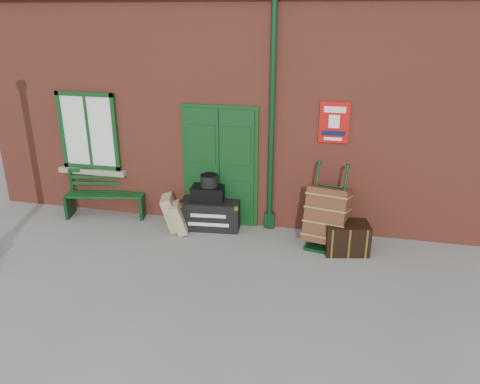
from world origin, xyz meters
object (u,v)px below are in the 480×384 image
(dark_trunk, at_px, (346,238))
(porter_trolley, at_px, (327,216))
(bench, at_px, (106,192))
(houdini_trunk, at_px, (211,213))

(dark_trunk, bearing_deg, porter_trolley, 139.46)
(bench, distance_m, dark_trunk, 4.68)
(houdini_trunk, xyz_separation_m, dark_trunk, (2.48, -0.45, -0.01))
(bench, bearing_deg, houdini_trunk, -12.96)
(porter_trolley, bearing_deg, houdini_trunk, -176.03)
(houdini_trunk, height_order, dark_trunk, houdini_trunk)
(bench, relative_size, porter_trolley, 1.13)
(bench, distance_m, houdini_trunk, 2.17)
(houdini_trunk, distance_m, porter_trolley, 2.17)
(bench, bearing_deg, porter_trolley, -15.53)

